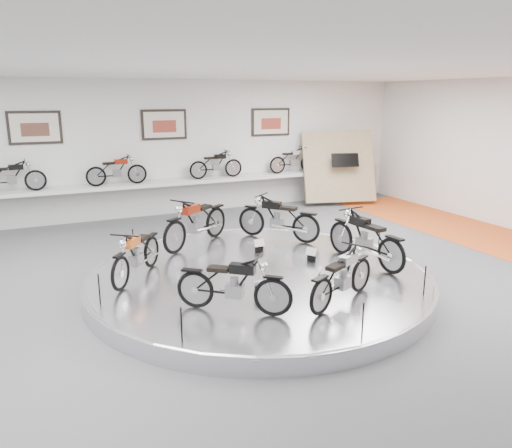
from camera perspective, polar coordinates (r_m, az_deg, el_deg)
name	(u,v)px	position (r m, az deg, el deg)	size (l,w,h in m)	color
floor	(266,292)	(9.30, 1.18, -7.82)	(16.00, 16.00, 0.00)	#4E4E50
ceiling	(267,66)	(8.62, 1.32, 17.62)	(16.00, 16.00, 0.00)	white
wall_back	(165,148)	(15.29, -10.37, 8.50)	(16.00, 16.00, 0.00)	silver
dado_band	(167,196)	(15.48, -10.11, 3.15)	(15.68, 0.04, 1.10)	#BCBCBA
display_platform	(259,279)	(9.49, 0.39, -6.36)	(6.40, 6.40, 0.30)	silver
platform_rim	(259,274)	(9.45, 0.39, -5.68)	(6.40, 6.40, 0.10)	#B2B2BA
shelf	(169,183)	(15.13, -9.91, 4.64)	(11.00, 0.55, 0.10)	silver
poster_left	(35,128)	(14.73, -23.95, 10.03)	(1.35, 0.06, 0.88)	beige
poster_center	(164,125)	(15.20, -10.45, 11.11)	(1.35, 0.06, 0.88)	beige
poster_right	(271,122)	(16.41, 1.71, 11.57)	(1.35, 0.06, 0.88)	beige
display_panel	(339,166)	(16.86, 9.44, 6.50)	(2.40, 0.12, 2.40)	tan
shelf_bike_a	(12,179)	(14.60, -26.16, 4.67)	(1.22, 0.42, 0.73)	black
shelf_bike_b	(117,172)	(14.77, -15.63, 5.71)	(1.22, 0.42, 0.73)	maroon
shelf_bike_c	(216,166)	(15.51, -4.59, 6.59)	(1.22, 0.42, 0.73)	black
shelf_bike_d	(293,162)	(16.62, 4.25, 7.12)	(1.22, 0.42, 0.73)	#ADACB1
bike_a	(278,218)	(11.44, 2.54, 0.73)	(1.74, 0.61, 1.02)	black
bike_b	(196,221)	(11.05, -6.86, 0.31)	(1.85, 0.65, 1.09)	maroon
bike_c	(136,254)	(9.26, -13.51, -3.30)	(1.58, 0.56, 0.93)	#CC5416
bike_d	(233,284)	(7.62, -2.60, -6.84)	(1.56, 0.55, 0.92)	black
bike_e	(342,276)	(8.06, 9.85, -5.91)	(1.52, 0.54, 0.89)	#ADACB1
bike_f	(365,238)	(10.01, 12.37, -1.53)	(1.78, 0.63, 1.05)	black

